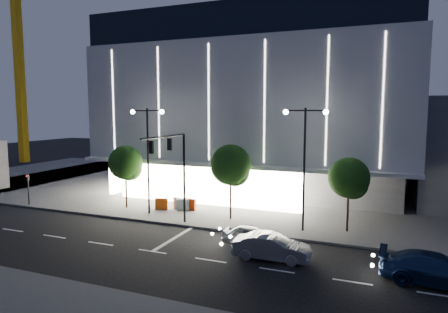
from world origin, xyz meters
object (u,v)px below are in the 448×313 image
Objects in this scene: tree_left at (126,165)px; barrier_b at (179,203)px; street_lamp_west at (148,145)px; traffic_mast at (175,162)px; tower_crane at (22,39)px; car_second at (271,247)px; barrier_c at (190,204)px; street_lamp_east at (305,151)px; tree_right at (349,180)px; car_third at (436,270)px; barrier_d at (183,205)px; barrier_a at (162,204)px; car_lead at (250,236)px; tree_mid at (231,167)px; ped_signal_far at (28,186)px.

barrier_b is (4.60, 1.25, -3.38)m from tree_left.
traffic_mast is at bearing -33.65° from street_lamp_west.
tower_crane reaches higher than car_second.
traffic_mast is 6.78m from barrier_c.
street_lamp_east reaches higher than tree_left.
tree_right is at bearing 3.64° from street_lamp_west.
car_third is 20.50m from barrier_d.
barrier_c is (1.06, 0.07, 0.00)m from barrier_b.
barrier_b is at bearing 10.02° from barrier_a.
car_third is (7.94, -6.25, -5.17)m from street_lamp_east.
barrier_b is at bearing 128.07° from barrier_d.
car_second is at bearing -29.16° from tower_crane.
car_lead is (48.28, -26.12, -19.87)m from tower_crane.
tower_crane is 47.69m from barrier_a.
tower_crane reaches higher than street_lamp_west.
tower_crane is 5.59× the size of tree_left.
tree_left is at bearing -156.72° from barrier_c.
barrier_d is at bearing 69.08° from car_third.
traffic_mast is at bearing -53.42° from barrier_b.
tree_right is 9.31m from car_third.
barrier_b is at bearing 175.03° from tree_right.
tree_right is at bearing -27.99° from barrier_d.
street_lamp_east is at bearing -9.19° from car_second.
tree_mid is at bearing 0.00° from tree_left.
street_lamp_west reaches higher than tree_right.
barrier_c is (-1.31, 5.01, -4.38)m from traffic_mast.
street_lamp_west is at bearing -128.79° from barrier_c.
tree_mid is (7.03, 1.02, -1.62)m from street_lamp_west.
barrier_d is at bearing -135.30° from barrier_c.
tower_crane reaches higher than street_lamp_east.
street_lamp_east is 57.35m from tower_crane.
tower_crane is 29.09× the size of barrier_c.
street_lamp_east reaches higher than ped_signal_far.
street_lamp_west is 1.65× the size of car_third.
barrier_b is (-10.66, 8.28, -0.11)m from car_second.
barrier_a is at bearing 55.40° from car_second.
tower_crane reaches higher than barrier_d.
ped_signal_far is at bearing 77.04° from car_second.
car_lead is 10.03m from barrier_c.
street_lamp_west is 7.28m from tree_mid.
tree_mid is (44.95, -20.98, -16.17)m from tower_crane.
tree_mid reaches higher than car_third.
ped_signal_far is (-16.00, 1.16, -3.14)m from traffic_mast.
street_lamp_east is 3.00× the size of ped_signal_far.
barrier_a is at bearing 78.93° from street_lamp_west.
traffic_mast reaches higher than barrier_c.
tree_mid reaches higher than car_second.
tree_left is at bearing 161.06° from street_lamp_west.
car_lead is (10.36, -4.12, -5.32)m from street_lamp_west.
tree_left is 25.21m from car_third.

